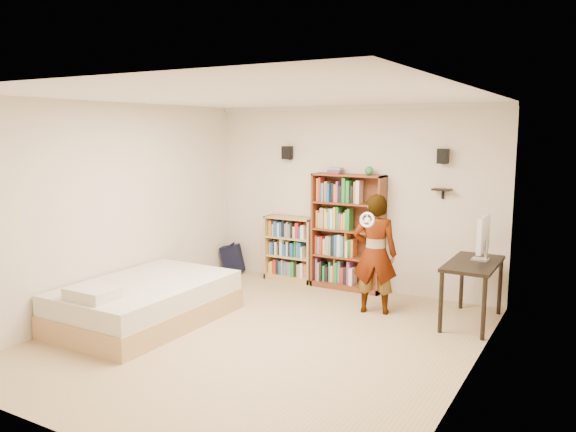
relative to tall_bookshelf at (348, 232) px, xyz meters
name	(u,v)px	position (x,y,z in m)	size (l,w,h in m)	color
ground	(262,338)	(-0.01, -2.34, -0.85)	(4.50, 5.00, 0.01)	tan
room_shell	(261,184)	(-0.01, -2.34, 0.91)	(4.52, 5.02, 2.71)	beige
crown_molding	(260,99)	(-0.01, -2.34, 1.82)	(4.50, 5.00, 0.06)	silver
speaker_left	(287,153)	(-1.06, 0.06, 1.15)	(0.14, 0.12, 0.20)	black
speaker_right	(443,156)	(1.34, 0.06, 1.15)	(0.14, 0.12, 0.20)	black
wall_shelf	(442,190)	(1.34, 0.07, 0.70)	(0.25, 0.16, 0.03)	black
tall_bookshelf	(348,232)	(0.00, 0.00, 0.00)	(1.08, 0.31, 1.71)	brown
low_bookshelf	(290,249)	(-0.98, 0.01, -0.35)	(0.80, 0.30, 1.01)	tan
computer_desk	(472,293)	(1.94, -0.64, -0.47)	(0.56, 1.13, 0.77)	black
imac	(481,238)	(1.99, -0.49, 0.19)	(0.11, 0.55, 0.55)	silver
daybed	(146,297)	(-1.54, -2.59, -0.54)	(1.40, 2.16, 0.64)	silver
person	(375,254)	(0.75, -0.84, -0.08)	(0.57, 0.37, 1.55)	black
wii_wheel	(367,220)	(0.75, -1.13, 0.40)	(0.19, 0.19, 0.03)	silver
navy_bag	(232,258)	(-2.04, -0.07, -0.62)	(0.35, 0.23, 0.48)	black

